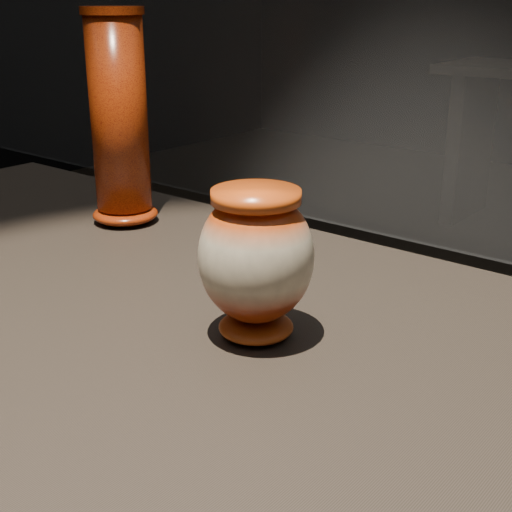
% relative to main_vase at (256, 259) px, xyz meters
% --- Properties ---
extents(main_vase, '(0.16, 0.16, 0.17)m').
position_rel_main_vase_xyz_m(main_vase, '(0.00, 0.00, 0.00)').
color(main_vase, maroon).
rests_on(main_vase, display_plinth).
extents(tall_vase, '(0.12, 0.12, 0.35)m').
position_rel_main_vase_xyz_m(tall_vase, '(-0.44, 0.19, 0.07)').
color(tall_vase, '#A5350B').
rests_on(tall_vase, display_plinth).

